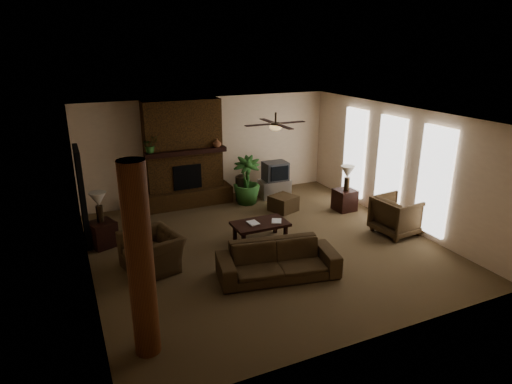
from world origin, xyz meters
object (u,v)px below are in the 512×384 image
floor_vase (242,186)px  lamp_right (347,174)px  lamp_left (98,201)px  sofa (278,255)px  armchair_left (151,246)px  side_table_left (102,234)px  armchair_right (398,214)px  coffee_table (260,225)px  ottoman (283,203)px  tv_stand (274,188)px  side_table_right (345,200)px  log_column (140,262)px  floor_plant (247,190)px

floor_vase → lamp_right: size_ratio=1.18×
lamp_left → lamp_right: same height
sofa → lamp_right: 3.95m
sofa → armchair_left: size_ratio=2.03×
side_table_left → lamp_left: 0.73m
armchair_right → side_table_left: 6.55m
lamp_right → floor_vase: bearing=140.2°
coffee_table → lamp_left: bearing=159.2°
armchair_left → ottoman: (3.74, 1.69, -0.28)m
sofa → armchair_right: armchair_right is taller
armchair_right → sofa: bearing=95.2°
side_table_left → tv_stand: bearing=15.6°
armchair_left → tv_stand: (4.03, 2.78, -0.23)m
lamp_left → side_table_right: size_ratio=1.18×
log_column → side_table_left: 3.99m
sofa → lamp_right: lamp_right is taller
side_table_left → lamp_left: lamp_left is taller
armchair_left → sofa: bearing=44.5°
log_column → sofa: 3.02m
log_column → armchair_left: log_column is taller
sofa → side_table_left: 3.92m
armchair_left → log_column: bearing=-27.3°
log_column → lamp_right: bearing=30.6°
log_column → floor_vase: log_column is taller
side_table_left → armchair_right: bearing=-18.5°
floor_plant → lamp_left: 4.08m
ottoman → floor_vase: bearing=121.2°
log_column → armchair_right: size_ratio=2.94×
floor_vase → log_column: bearing=-124.7°
lamp_left → sofa: bearing=-44.2°
armchair_left → floor_vase: bearing=119.0°
lamp_left → coffee_table: bearing=-20.8°
tv_stand → log_column: bearing=-129.0°
floor_vase → side_table_right: floor_vase is taller
tv_stand → lamp_left: size_ratio=1.31×
sofa → tv_stand: 4.50m
ottoman → floor_plant: floor_plant is taller
lamp_left → lamp_right: bearing=-4.3°
sofa → tv_stand: sofa is taller
armchair_right → side_table_left: armchair_right is taller
side_table_left → ottoman: bearing=3.3°
side_table_left → lamp_right: size_ratio=0.85×
coffee_table → ottoman: 1.95m
log_column → armchair_right: bearing=16.2°
armchair_left → armchair_right: bearing=69.4°
floor_vase → side_table_left: size_ratio=1.40×
floor_plant → log_column: bearing=-126.2°
log_column → ottoman: (4.31, 4.08, -1.20)m
tv_stand → side_table_right: (1.19, -1.69, 0.03)m
coffee_table → side_table_right: size_ratio=2.18×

